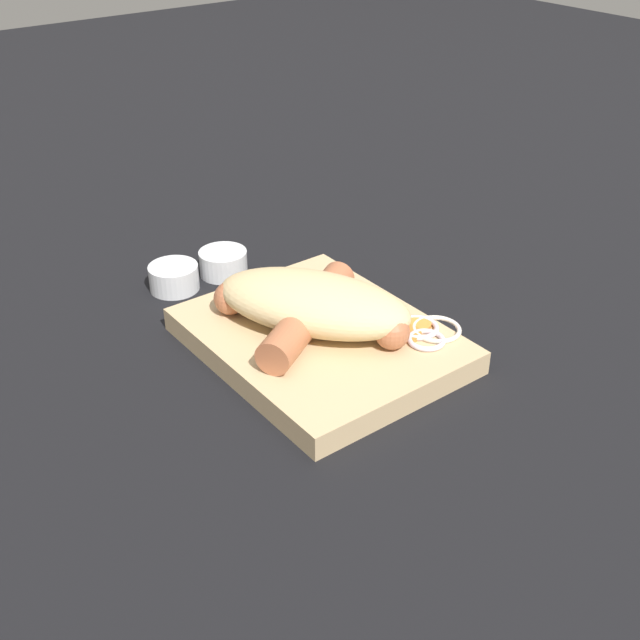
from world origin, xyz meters
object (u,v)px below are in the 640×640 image
condiment_cup_near (223,264)px  condiment_cup_far (174,279)px  bread_roll (312,303)px  sausage (308,314)px  food_tray (320,340)px

condiment_cup_near → condiment_cup_far: size_ratio=1.00×
bread_roll → condiment_cup_near: bread_roll is taller
sausage → condiment_cup_near: sausage is taller
food_tray → bread_roll: (0.01, 0.00, 0.03)m
food_tray → condiment_cup_far: condiment_cup_far is taller
food_tray → condiment_cup_near: bearing=-2.6°
sausage → condiment_cup_far: (0.17, 0.04, -0.03)m
food_tray → condiment_cup_near: (0.17, -0.01, 0.00)m
condiment_cup_far → bread_roll: bearing=-164.5°
bread_roll → sausage: size_ratio=1.21×
bread_roll → sausage: (-0.00, 0.01, -0.01)m
condiment_cup_near → condiment_cup_far: (0.00, 0.06, 0.00)m
food_tray → sausage: (0.01, 0.01, 0.03)m
condiment_cup_far → condiment_cup_near: bearing=-92.6°
sausage → condiment_cup_near: (0.17, -0.02, -0.03)m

